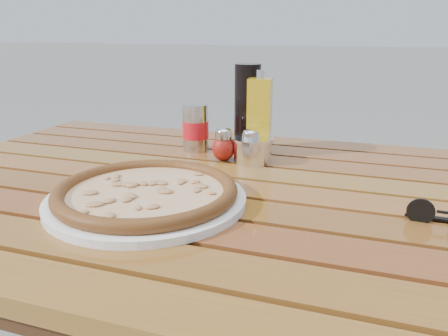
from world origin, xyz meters
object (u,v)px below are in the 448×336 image
(sunglasses, at_px, (442,215))
(oregano_shaker, at_px, (250,147))
(plate, at_px, (147,199))
(olive_oil_cruet, at_px, (259,117))
(table, at_px, (221,219))
(pizza, at_px, (146,191))
(dark_bottle, at_px, (247,108))
(parmesan_tin, at_px, (253,150))
(pepper_shaker, at_px, (224,145))
(soda_can, at_px, (196,128))

(sunglasses, bearing_deg, oregano_shaker, 152.26)
(plate, distance_m, olive_oil_cruet, 0.40)
(table, relative_size, pizza, 3.50)
(dark_bottle, distance_m, parmesan_tin, 0.14)
(table, height_order, olive_oil_cruet, olive_oil_cruet)
(pepper_shaker, bearing_deg, table, -72.94)
(dark_bottle, xyz_separation_m, sunglasses, (0.42, -0.34, -0.09))
(pizza, bearing_deg, dark_bottle, 80.36)
(pepper_shaker, height_order, sunglasses, pepper_shaker)
(table, height_order, plate, plate)
(pizza, relative_size, parmesan_tin, 3.80)
(sunglasses, bearing_deg, pepper_shaker, 156.55)
(dark_bottle, bearing_deg, table, -84.81)
(table, distance_m, pizza, 0.19)
(parmesan_tin, bearing_deg, oregano_shaker, -143.12)
(pizza, bearing_deg, table, 54.72)
(table, distance_m, soda_can, 0.31)
(dark_bottle, height_order, sunglasses, dark_bottle)
(table, distance_m, dark_bottle, 0.34)
(sunglasses, bearing_deg, pizza, -168.05)
(olive_oil_cruet, xyz_separation_m, parmesan_tin, (0.00, -0.06, -0.07))
(pizza, bearing_deg, parmesan_tin, 69.82)
(plate, distance_m, parmesan_tin, 0.33)
(plate, bearing_deg, dark_bottle, 80.36)
(pepper_shaker, relative_size, sunglasses, 0.74)
(parmesan_tin, bearing_deg, sunglasses, -31.98)
(oregano_shaker, distance_m, soda_can, 0.18)
(pizza, distance_m, pepper_shaker, 0.31)
(table, bearing_deg, sunglasses, -8.74)
(pizza, relative_size, pepper_shaker, 4.88)
(plate, height_order, oregano_shaker, oregano_shaker)
(plate, distance_m, sunglasses, 0.50)
(dark_bottle, height_order, olive_oil_cruet, dark_bottle)
(oregano_shaker, bearing_deg, soda_can, 159.80)
(dark_bottle, height_order, soda_can, dark_bottle)
(oregano_shaker, xyz_separation_m, dark_bottle, (-0.04, 0.11, 0.07))
(sunglasses, bearing_deg, olive_oil_cruet, 145.41)
(parmesan_tin, distance_m, sunglasses, 0.45)
(table, xyz_separation_m, olive_oil_cruet, (0.02, 0.24, 0.17))
(pepper_shaker, height_order, soda_can, soda_can)
(plate, bearing_deg, pizza, -63.43)
(pizza, bearing_deg, oregano_shaker, 70.42)
(pepper_shaker, xyz_separation_m, dark_bottle, (0.03, 0.11, 0.07))
(parmesan_tin, bearing_deg, soda_can, 161.51)
(soda_can, height_order, sunglasses, soda_can)
(oregano_shaker, relative_size, soda_can, 0.68)
(pepper_shaker, bearing_deg, plate, -98.29)
(pepper_shaker, bearing_deg, parmesan_tin, 6.92)
(plate, height_order, pepper_shaker, pepper_shaker)
(pizza, distance_m, soda_can, 0.37)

